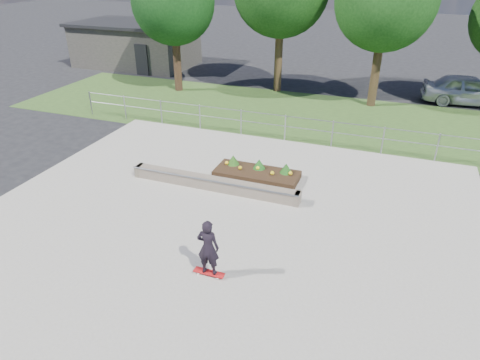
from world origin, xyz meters
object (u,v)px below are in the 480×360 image
planter_bed (257,172)px  parked_car (468,90)px  grind_ledge (214,184)px  skateboarder (208,248)px

planter_bed → parked_car: size_ratio=0.65×
grind_ledge → skateboarder: (1.68, -4.11, 0.62)m
planter_bed → skateboarder: size_ratio=1.89×
planter_bed → parked_car: bearing=57.6°
grind_ledge → skateboarder: bearing=-67.7°
skateboarder → parked_car: skateboarder is taller
parked_car → skateboarder: bearing=153.9°
skateboarder → parked_car: size_ratio=0.34×
planter_bed → skateboarder: bearing=-84.0°
skateboarder → parked_car: bearing=67.9°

